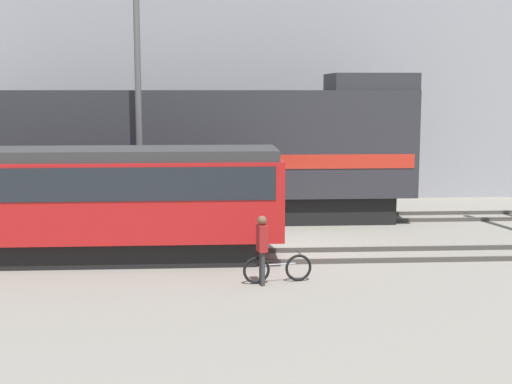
# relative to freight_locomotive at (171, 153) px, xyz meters

# --- Properties ---
(ground_plane) EXTENTS (120.00, 120.00, 0.00)m
(ground_plane) POSITION_rel_freight_locomotive_xyz_m (3.78, -4.77, -2.53)
(ground_plane) COLOR gray
(track_near) EXTENTS (60.00, 1.51, 0.14)m
(track_near) POSITION_rel_freight_locomotive_xyz_m (3.78, -6.12, -2.46)
(track_near) COLOR #47423D
(track_near) RESTS_ON ground
(track_far) EXTENTS (60.00, 1.51, 0.14)m
(track_far) POSITION_rel_freight_locomotive_xyz_m (3.78, -0.00, -2.46)
(track_far) COLOR #47423D
(track_far) RESTS_ON ground
(building_backdrop) EXTENTS (41.02, 6.00, 11.49)m
(building_backdrop) POSITION_rel_freight_locomotive_xyz_m (3.78, 8.10, 3.21)
(building_backdrop) COLOR #99999E
(building_backdrop) RESTS_ON ground
(freight_locomotive) EXTENTS (17.89, 3.04, 5.41)m
(freight_locomotive) POSITION_rel_freight_locomotive_xyz_m (0.00, 0.00, 0.00)
(freight_locomotive) COLOR black
(freight_locomotive) RESTS_ON ground
(streetcar) EXTENTS (12.38, 2.54, 3.20)m
(streetcar) POSITION_rel_freight_locomotive_xyz_m (-2.75, -6.12, -0.70)
(streetcar) COLOR black
(streetcar) RESTS_ON ground
(bicycle) EXTENTS (1.77, 0.50, 0.76)m
(bicycle) POSITION_rel_freight_locomotive_xyz_m (3.12, -8.71, -2.18)
(bicycle) COLOR black
(bicycle) RESTS_ON ground
(person) EXTENTS (0.28, 0.39, 1.75)m
(person) POSITION_rel_freight_locomotive_xyz_m (2.71, -8.93, -1.46)
(person) COLOR #333333
(person) RESTS_ON ground
(utility_pole_left) EXTENTS (0.20, 0.20, 9.90)m
(utility_pole_left) POSITION_rel_freight_locomotive_xyz_m (-0.83, -3.06, 2.42)
(utility_pole_left) COLOR #595959
(utility_pole_left) RESTS_ON ground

